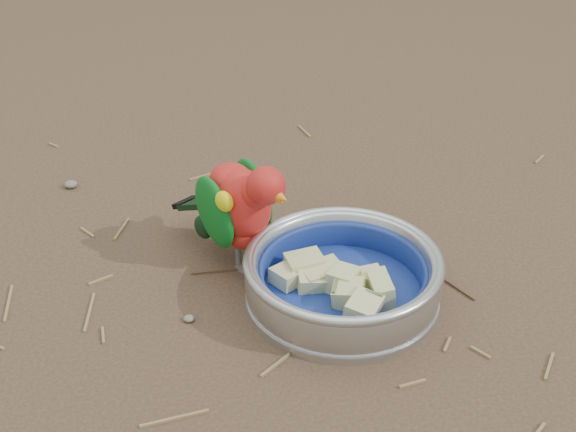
{
  "coord_description": "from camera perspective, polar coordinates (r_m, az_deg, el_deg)",
  "views": [
    {
      "loc": [
        -0.18,
        -0.76,
        0.58
      ],
      "look_at": [
        -0.06,
        0.03,
        0.08
      ],
      "focal_mm": 50.0,
      "sensor_mm": 36.0,
      "label": 1
    }
  ],
  "objects": [
    {
      "name": "ground_debris",
      "position": [
        1.05,
        2.0,
        -1.62
      ],
      "size": [
        0.9,
        0.8,
        0.01
      ],
      "primitive_type": null,
      "color": "olive",
      "rests_on": "ground"
    },
    {
      "name": "ground",
      "position": [
        0.97,
        3.65,
        -4.75
      ],
      "size": [
        60.0,
        60.0,
        0.0
      ],
      "primitive_type": "plane",
      "color": "#4B3627"
    },
    {
      "name": "bowl_wall",
      "position": [
        0.92,
        3.92,
        -4.14
      ],
      "size": [
        0.23,
        0.23,
        0.04
      ],
      "primitive_type": null,
      "color": "#B2B2BA",
      "rests_on": "food_bowl"
    },
    {
      "name": "fruit_wedges",
      "position": [
        0.93,
        3.9,
        -4.49
      ],
      "size": [
        0.14,
        0.14,
        0.03
      ],
      "primitive_type": null,
      "color": "#CECE8B",
      "rests_on": "food_bowl"
    },
    {
      "name": "food_bowl",
      "position": [
        0.94,
        3.85,
        -5.62
      ],
      "size": [
        0.23,
        0.23,
        0.02
      ],
      "primitive_type": "cylinder",
      "color": "#B2B2BA",
      "rests_on": "ground"
    },
    {
      "name": "lory_parrot",
      "position": [
        0.97,
        -3.35,
        0.21
      ],
      "size": [
        0.17,
        0.19,
        0.14
      ],
      "primitive_type": null,
      "rotation": [
        0.0,
        0.0,
        -2.51
      ],
      "color": "red",
      "rests_on": "ground"
    }
  ]
}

